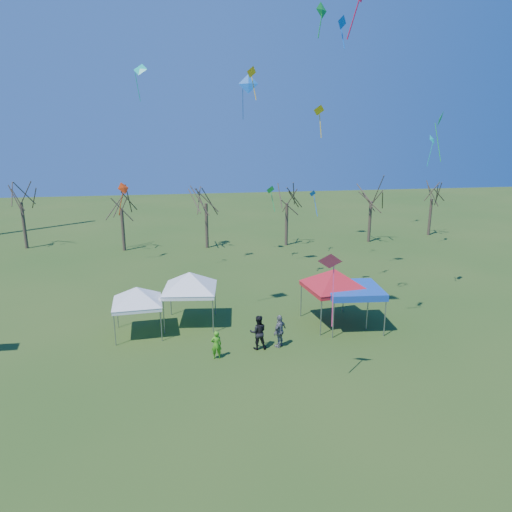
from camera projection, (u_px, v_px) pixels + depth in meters
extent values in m
plane|color=#2A4D18|center=(283.00, 351.00, 24.84)|extent=(140.00, 140.00, 0.00)
cylinder|color=#3D2D21|center=(24.00, 226.00, 46.75)|extent=(0.32, 0.32, 4.78)
cylinder|color=#3D2D21|center=(123.00, 230.00, 45.91)|extent=(0.32, 0.32, 4.28)
cylinder|color=#3D2D21|center=(207.00, 226.00, 47.03)|extent=(0.32, 0.32, 4.64)
cylinder|color=#3D2D21|center=(287.00, 224.00, 48.15)|extent=(0.32, 0.32, 4.49)
cylinder|color=#3D2D21|center=(370.00, 222.00, 49.69)|extent=(0.32, 0.32, 4.47)
cylinder|color=#3D2D21|center=(430.00, 217.00, 53.09)|extent=(0.32, 0.32, 4.23)
cylinder|color=gray|center=(115.00, 330.00, 25.29)|extent=(0.05, 0.05, 1.81)
cylinder|color=gray|center=(117.00, 314.00, 27.67)|extent=(0.05, 0.05, 1.81)
cylinder|color=gray|center=(161.00, 326.00, 25.85)|extent=(0.05, 0.05, 1.81)
cylinder|color=gray|center=(160.00, 310.00, 28.23)|extent=(0.05, 0.05, 1.81)
cube|color=white|center=(137.00, 304.00, 26.50)|extent=(2.87, 2.87, 0.22)
pyramid|color=white|center=(136.00, 287.00, 26.24)|extent=(3.83, 3.83, 0.90)
cylinder|color=gray|center=(164.00, 317.00, 26.82)|extent=(0.06, 0.06, 2.06)
cylinder|color=gray|center=(171.00, 300.00, 29.61)|extent=(0.06, 0.06, 2.06)
cylinder|color=gray|center=(213.00, 316.00, 26.93)|extent=(0.06, 0.06, 2.06)
cylinder|color=gray|center=(215.00, 299.00, 29.72)|extent=(0.06, 0.06, 2.06)
cube|color=white|center=(190.00, 290.00, 27.97)|extent=(3.48, 3.48, 0.25)
pyramid|color=white|center=(189.00, 272.00, 27.68)|extent=(4.34, 4.34, 1.03)
cylinder|color=gray|center=(321.00, 318.00, 26.53)|extent=(0.07, 0.07, 2.17)
cylinder|color=gray|center=(301.00, 301.00, 29.33)|extent=(0.07, 0.07, 2.17)
cylinder|color=gray|center=(367.00, 312.00, 27.38)|extent=(0.07, 0.07, 2.17)
cylinder|color=gray|center=(344.00, 296.00, 30.19)|extent=(0.07, 0.07, 2.17)
cube|color=red|center=(334.00, 288.00, 28.04)|extent=(3.62, 3.62, 0.26)
pyramid|color=red|center=(335.00, 269.00, 27.73)|extent=(4.57, 4.57, 1.08)
cylinder|color=gray|center=(333.00, 320.00, 26.20)|extent=(0.07, 0.07, 2.17)
cylinder|color=gray|center=(322.00, 302.00, 29.13)|extent=(0.07, 0.07, 2.17)
cylinder|color=gray|center=(385.00, 319.00, 26.42)|extent=(0.07, 0.07, 2.17)
cylinder|color=gray|center=(368.00, 300.00, 29.35)|extent=(0.07, 0.07, 2.17)
cube|color=#103FA9|center=(353.00, 291.00, 27.46)|extent=(3.57, 3.57, 0.26)
cube|color=#103FA9|center=(353.00, 288.00, 27.41)|extent=(3.57, 3.57, 0.13)
imported|color=#44A71A|center=(216.00, 345.00, 23.88)|extent=(0.58, 0.40, 1.54)
imported|color=slate|center=(280.00, 331.00, 25.15)|extent=(1.10, 1.09, 1.87)
imported|color=black|center=(258.00, 332.00, 24.91)|extent=(0.99, 0.80, 1.94)
cone|color=#0DC4A0|center=(140.00, 69.00, 39.12)|extent=(1.54, 1.33, 1.08)
cube|color=#0DC4A0|center=(138.00, 87.00, 39.57)|extent=(0.32, 0.65, 2.30)
cone|color=green|center=(440.00, 119.00, 29.52)|extent=(0.95, 1.09, 1.03)
cube|color=green|center=(438.00, 143.00, 30.17)|extent=(0.53, 0.41, 2.49)
cone|color=blue|center=(248.00, 84.00, 34.29)|extent=(1.54, 0.69, 1.48)
cube|color=blue|center=(243.00, 104.00, 34.66)|extent=(0.18, 0.88, 2.21)
cone|color=#0CC0A5|center=(432.00, 139.00, 44.35)|extent=(1.12, 1.01, 0.88)
cube|color=#0CC0A5|center=(430.00, 154.00, 44.58)|extent=(0.27, 0.37, 2.36)
cone|color=green|center=(322.00, 10.00, 27.26)|extent=(0.95, 0.71, 0.97)
cube|color=green|center=(320.00, 26.00, 27.42)|extent=(0.19, 0.27, 1.33)
cube|color=red|center=(354.00, 18.00, 20.40)|extent=(0.39, 0.56, 1.72)
cone|color=#E53A0C|center=(123.00, 188.00, 40.41)|extent=(1.28, 1.25, 1.07)
cube|color=#E53A0C|center=(121.00, 204.00, 40.45)|extent=(0.60, 0.65, 2.14)
cone|color=blue|center=(313.00, 193.00, 43.54)|extent=(0.81, 0.58, 0.66)
cube|color=blue|center=(316.00, 205.00, 44.00)|extent=(0.25, 0.78, 2.03)
cone|color=yellow|center=(319.00, 110.00, 29.46)|extent=(0.93, 0.72, 0.72)
cube|color=yellow|center=(320.00, 126.00, 29.78)|extent=(0.13, 0.36, 1.55)
cone|color=blue|center=(342.00, 22.00, 24.85)|extent=(0.77, 0.63, 0.75)
cube|color=blue|center=(343.00, 38.00, 25.15)|extent=(0.23, 0.32, 1.16)
cone|color=green|center=(270.00, 189.00, 41.03)|extent=(1.06, 0.90, 0.80)
cube|color=green|center=(273.00, 202.00, 41.49)|extent=(0.32, 0.59, 1.80)
cone|color=yellow|center=(251.00, 72.00, 30.16)|extent=(0.93, 0.82, 0.77)
cube|color=yellow|center=(254.00, 88.00, 30.57)|extent=(0.30, 0.44, 1.59)
cone|color=#ED3471|center=(330.00, 260.00, 20.05)|extent=(1.25, 0.99, 0.92)
cube|color=#ED3471|center=(333.00, 296.00, 20.47)|extent=(0.15, 0.43, 2.78)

